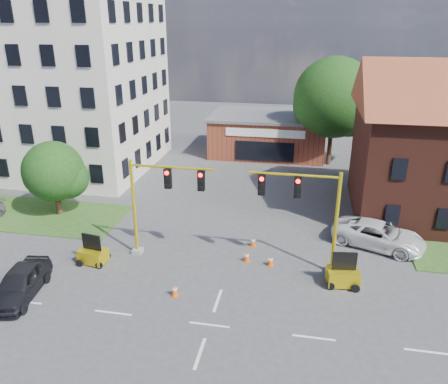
{
  "coord_description": "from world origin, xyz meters",
  "views": [
    {
      "loc": [
        3.92,
        -16.93,
        13.86
      ],
      "look_at": [
        -1.17,
        10.0,
        2.98
      ],
      "focal_mm": 35.0,
      "sensor_mm": 36.0,
      "label": 1
    }
  ],
  "objects_px": {
    "pickup_white": "(379,235)",
    "sedan_dark": "(20,283)",
    "signal_mast_west": "(159,198)",
    "trailer_west": "(93,254)",
    "signal_mast_east": "(307,209)",
    "trailer_east": "(343,275)"
  },
  "relations": [
    {
      "from": "trailer_west",
      "to": "signal_mast_east",
      "type": "bearing_deg",
      "value": 17.04
    },
    {
      "from": "signal_mast_east",
      "to": "sedan_dark",
      "type": "bearing_deg",
      "value": -159.59
    },
    {
      "from": "trailer_east",
      "to": "pickup_white",
      "type": "relative_size",
      "value": 0.34
    },
    {
      "from": "trailer_west",
      "to": "trailer_east",
      "type": "height_order",
      "value": "trailer_east"
    },
    {
      "from": "trailer_west",
      "to": "pickup_white",
      "type": "bearing_deg",
      "value": 27.13
    },
    {
      "from": "signal_mast_west",
      "to": "pickup_white",
      "type": "bearing_deg",
      "value": 15.82
    },
    {
      "from": "trailer_west",
      "to": "signal_mast_west",
      "type": "bearing_deg",
      "value": 32.49
    },
    {
      "from": "trailer_west",
      "to": "sedan_dark",
      "type": "distance_m",
      "value": 4.49
    },
    {
      "from": "signal_mast_west",
      "to": "pickup_white",
      "type": "xyz_separation_m",
      "value": [
        13.46,
        3.81,
        -3.11
      ]
    },
    {
      "from": "signal_mast_east",
      "to": "trailer_east",
      "type": "relative_size",
      "value": 3.16
    },
    {
      "from": "signal_mast_west",
      "to": "signal_mast_east",
      "type": "height_order",
      "value": "same"
    },
    {
      "from": "signal_mast_west",
      "to": "pickup_white",
      "type": "distance_m",
      "value": 14.33
    },
    {
      "from": "signal_mast_west",
      "to": "sedan_dark",
      "type": "relative_size",
      "value": 1.31
    },
    {
      "from": "signal_mast_east",
      "to": "pickup_white",
      "type": "height_order",
      "value": "signal_mast_east"
    },
    {
      "from": "signal_mast_east",
      "to": "signal_mast_west",
      "type": "bearing_deg",
      "value": 180.0
    },
    {
      "from": "trailer_west",
      "to": "sedan_dark",
      "type": "bearing_deg",
      "value": -110.11
    },
    {
      "from": "signal_mast_west",
      "to": "signal_mast_east",
      "type": "relative_size",
      "value": 1.0
    },
    {
      "from": "sedan_dark",
      "to": "trailer_east",
      "type": "bearing_deg",
      "value": 5.73
    },
    {
      "from": "pickup_white",
      "to": "sedan_dark",
      "type": "xyz_separation_m",
      "value": [
        -19.54,
        -9.32,
        -0.01
      ]
    },
    {
      "from": "trailer_east",
      "to": "sedan_dark",
      "type": "bearing_deg",
      "value": -173.81
    },
    {
      "from": "signal_mast_east",
      "to": "trailer_east",
      "type": "distance_m",
      "value": 4.16
    },
    {
      "from": "trailer_east",
      "to": "sedan_dark",
      "type": "xyz_separation_m",
      "value": [
        -16.98,
        -4.26,
        0.19
      ]
    }
  ]
}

